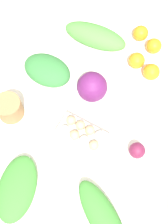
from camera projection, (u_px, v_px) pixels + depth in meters
ground_plane at (84, 154)px, 2.11m from camera, size 8.00×8.00×0.00m
dining_table at (84, 121)px, 1.55m from camera, size 1.21×0.90×0.70m
cabbage_purple at (92, 87)px, 1.44m from camera, size 0.14×0.14×0.14m
egg_carton at (82, 135)px, 1.38m from camera, size 0.15×0.24×0.09m
paper_bag at (9, 108)px, 1.42m from camera, size 0.12×0.12×0.11m
greens_bunch_kale at (47, 70)px, 1.51m from camera, size 0.20×0.26×0.09m
greens_bunch_chard at (95, 36)px, 1.58m from camera, size 0.15×0.33×0.10m
greens_bunch_beet_tops at (103, 217)px, 1.24m from camera, size 0.30×0.33×0.08m
greens_bunch_dandelion at (17, 188)px, 1.29m from camera, size 0.31×0.20×0.07m
beet_root at (137, 150)px, 1.36m from camera, size 0.07×0.07×0.07m
orange_0 at (154, 46)px, 1.57m from camera, size 0.08×0.08×0.08m
orange_1 at (151, 72)px, 1.51m from camera, size 0.08×0.08×0.08m
orange_2 at (141, 33)px, 1.60m from camera, size 0.08×0.08×0.08m
orange_3 at (137, 61)px, 1.53m from camera, size 0.08×0.08×0.08m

